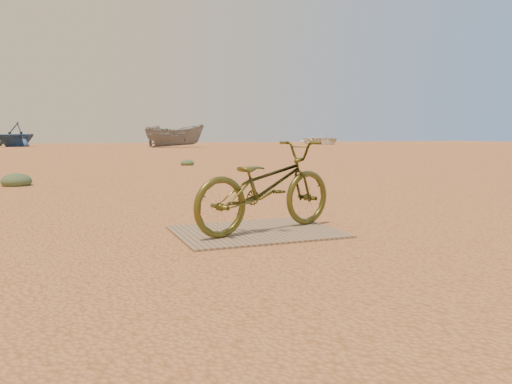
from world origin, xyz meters
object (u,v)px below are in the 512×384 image
object	(u,v)px
boat_far_left	(15,134)
boat_mid_right	(175,136)
plywood_board	(256,232)
boat_far_right	(322,139)
bicycle	(266,186)

from	to	relation	value
boat_far_left	boat_mid_right	world-z (taller)	boat_far_left
plywood_board	boat_far_right	size ratio (longest dim) A/B	0.33
boat_far_left	boat_mid_right	xyz separation A→B (m)	(12.13, -7.03, -0.13)
boat_far_left	boat_far_right	size ratio (longest dim) A/B	0.79
plywood_board	boat_mid_right	xyz separation A→B (m)	(6.78, 35.15, 0.90)
boat_far_right	bicycle	bearing A→B (deg)	-129.60
plywood_board	boat_far_left	distance (m)	42.54
bicycle	boat_mid_right	world-z (taller)	boat_mid_right
plywood_board	boat_far_left	bearing A→B (deg)	97.23
boat_far_left	bicycle	bearing A→B (deg)	-40.00
plywood_board	bicycle	xyz separation A→B (m)	(0.10, -0.03, 0.48)
boat_far_left	boat_mid_right	size ratio (longest dim) A/B	0.84
boat_mid_right	plywood_board	bearing A→B (deg)	176.50
boat_far_right	boat_far_left	bearing A→B (deg)	170.19
bicycle	boat_far_right	distance (m)	48.66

